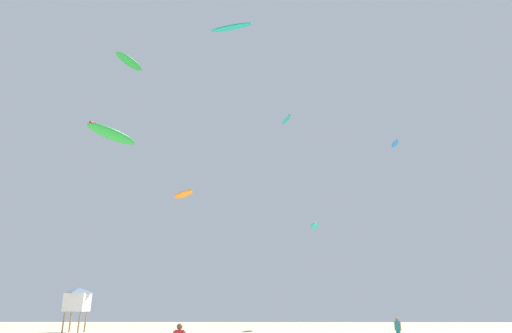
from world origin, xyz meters
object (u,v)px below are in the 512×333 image
Objects in this scene: kite_aloft_2 at (232,27)px; kite_aloft_4 at (315,226)px; kite_aloft_0 at (183,194)px; kite_aloft_1 at (112,134)px; lifeguard_tower at (78,299)px; kite_aloft_3 at (129,62)px; kite_aloft_6 at (395,144)px; kite_aloft_5 at (286,120)px; person_midground at (398,328)px.

kite_aloft_2 is 26.06m from kite_aloft_4.
kite_aloft_0 is 0.89× the size of kite_aloft_1.
lifeguard_tower is 1.03× the size of kite_aloft_1.
kite_aloft_3 is 1.65× the size of kite_aloft_6.
kite_aloft_5 reaches higher than kite_aloft_3.
kite_aloft_0 is 1.61× the size of kite_aloft_6.
kite_aloft_4 is (16.58, 26.25, -1.34)m from kite_aloft_1.
person_midground is at bearing -74.71° from kite_aloft_5.
lifeguard_tower is 1.15× the size of kite_aloft_0.
kite_aloft_4 is at bearing 63.14° from kite_aloft_2.
kite_aloft_3 reaches higher than kite_aloft_1.
lifeguard_tower is 1.32× the size of kite_aloft_5.
kite_aloft_4 is (19.74, 16.19, -13.56)m from kite_aloft_3.
kite_aloft_2 reaches higher than person_midground.
kite_aloft_3 is at bearing 167.15° from kite_aloft_2.
kite_aloft_5 is (-3.16, 0.19, 14.81)m from kite_aloft_4.
kite_aloft_3 is (-10.35, 2.36, -2.14)m from kite_aloft_2.
kite_aloft_2 reaches higher than kite_aloft_4.
kite_aloft_2 reaches higher than kite_aloft_3.
lifeguard_tower is at bearing 178.00° from kite_aloft_0.
lifeguard_tower is at bearing 148.37° from kite_aloft_2.
kite_aloft_2 is at bearing -152.41° from kite_aloft_6.
kite_aloft_5 reaches higher than person_midground.
kite_aloft_5 is at bearing 71.60° from kite_aloft_2.
kite_aloft_4 reaches higher than lifeguard_tower.
kite_aloft_4 is (9.39, 18.55, -15.70)m from kite_aloft_2.
kite_aloft_5 is (16.58, 16.38, 1.25)m from kite_aloft_3.
kite_aloft_5 is (-5.83, 21.35, 25.78)m from person_midground.
kite_aloft_0 is (-17.57, 11.76, 12.64)m from person_midground.
kite_aloft_2 is (-12.07, 2.60, 26.66)m from person_midground.
kite_aloft_2 reaches higher than kite_aloft_0.
lifeguard_tower is at bearing -159.97° from kite_aloft_4.
kite_aloft_0 is at bearing -2.00° from lifeguard_tower.
kite_aloft_2 is at bearing 135.31° from person_midground.
lifeguard_tower is 21.63m from kite_aloft_1.
kite_aloft_5 reaches higher than kite_aloft_4.
kite_aloft_3 is (-22.41, 4.96, 24.52)m from person_midground.
kite_aloft_3 is 28.91m from kite_aloft_4.
kite_aloft_1 is at bearing -133.03° from kite_aloft_2.
lifeguard_tower is 24.08m from kite_aloft_3.
kite_aloft_5 reaches higher than kite_aloft_6.
kite_aloft_6 is (7.98, -9.47, 7.28)m from kite_aloft_4.
kite_aloft_1 is at bearing -116.90° from kite_aloft_5.
kite_aloft_1 is at bearing 162.30° from person_midground.
kite_aloft_5 is (13.42, 26.44, 13.47)m from kite_aloft_1.
kite_aloft_1 is 17.80m from kite_aloft_2.
kite_aloft_3 reaches higher than kite_aloft_4.
person_midground is 0.41× the size of kite_aloft_1.
kite_aloft_0 reaches higher than lifeguard_tower.
person_midground is 0.39× the size of lifeguard_tower.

